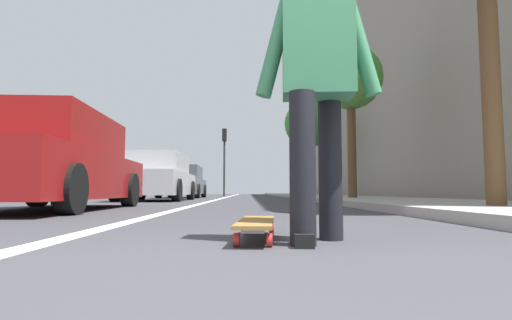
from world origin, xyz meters
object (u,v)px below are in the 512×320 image
at_px(skater_person, 317,77).
at_px(parked_car_far, 183,183).
at_px(street_tree_far, 308,125).
at_px(parked_car_mid, 157,178).
at_px(street_tree_mid, 350,80).
at_px(traffic_light, 224,149).
at_px(skateboard, 256,224).
at_px(parked_car_near, 51,164).

relative_size(skater_person, parked_car_far, 0.36).
bearing_deg(street_tree_far, parked_car_far, 101.03).
bearing_deg(parked_car_mid, parked_car_far, 1.45).
bearing_deg(street_tree_mid, parked_car_mid, 78.67).
bearing_deg(traffic_light, skater_person, -175.24).
bearing_deg(skateboard, parked_car_far, 10.76).
distance_m(skateboard, street_tree_far, 18.18).
xyz_separation_m(skateboard, skater_person, (-0.15, -0.35, 0.84)).
bearing_deg(skateboard, parked_car_mid, 15.88).
relative_size(parked_car_near, street_tree_mid, 0.98).
xyz_separation_m(traffic_light, street_tree_far, (-5.22, -4.56, 0.73)).
distance_m(street_tree_mid, street_tree_far, 8.36).
bearing_deg(parked_car_far, street_tree_mid, -139.55).
bearing_deg(traffic_light, parked_car_far, 166.41).
xyz_separation_m(parked_car_far, traffic_light, (6.41, -1.55, 2.25)).
bearing_deg(street_tree_mid, skater_person, 164.17).
height_order(skateboard, parked_car_far, parked_car_far).
bearing_deg(parked_car_mid, skater_person, -162.61).
bearing_deg(parked_car_mid, street_tree_mid, -101.33).
bearing_deg(parked_car_near, skater_person, -139.15).
height_order(skater_person, street_tree_mid, street_tree_mid).
relative_size(parked_car_mid, parked_car_far, 0.97).
relative_size(skater_person, traffic_light, 0.38).
bearing_deg(parked_car_far, traffic_light, -13.59).
xyz_separation_m(parked_car_near, parked_car_far, (12.51, -0.01, 0.00)).
xyz_separation_m(street_tree_mid, street_tree_far, (8.36, 0.00, 0.07)).
relative_size(skater_person, street_tree_mid, 0.35).
bearing_deg(traffic_light, skateboard, -176.08).
distance_m(parked_car_mid, street_tree_far, 9.78).
distance_m(parked_car_near, street_tree_far, 15.30).
bearing_deg(parked_car_far, parked_car_near, 179.95).
xyz_separation_m(traffic_light, street_tree_mid, (-13.57, -4.56, 0.66)).
xyz_separation_m(skateboard, parked_car_far, (16.37, 3.11, 0.62)).
distance_m(parked_car_far, street_tree_mid, 9.86).
xyz_separation_m(parked_car_near, street_tree_far, (13.71, -6.12, 2.98)).
relative_size(skateboard, parked_car_mid, 0.19).
xyz_separation_m(parked_car_mid, street_tree_far, (7.16, -5.96, 2.97)).
height_order(skater_person, parked_car_far, skater_person).
distance_m(skateboard, parked_car_far, 16.68).
relative_size(skateboard, skater_person, 0.52).
relative_size(parked_car_near, street_tree_far, 0.92).
relative_size(skateboard, parked_car_far, 0.18).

